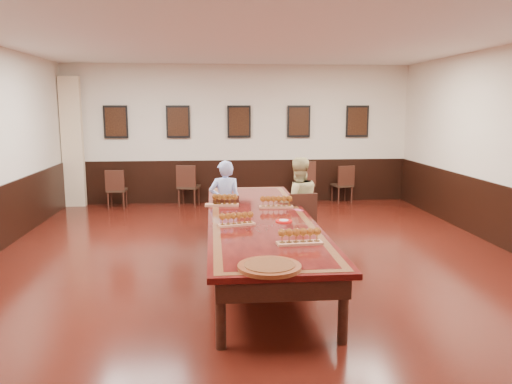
{
  "coord_description": "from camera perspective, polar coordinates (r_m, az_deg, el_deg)",
  "views": [
    {
      "loc": [
        -0.64,
        -6.7,
        2.23
      ],
      "look_at": [
        0.0,
        0.5,
        1.0
      ],
      "focal_mm": 35.0,
      "sensor_mm": 36.0,
      "label": 1
    }
  ],
  "objects": [
    {
      "name": "floor",
      "position": [
        7.09,
        0.36,
        -8.76
      ],
      "size": [
        8.0,
        10.0,
        0.02
      ],
      "primitive_type": "cube",
      "color": "black",
      "rests_on": "ground"
    },
    {
      "name": "ceiling",
      "position": [
        6.8,
        0.39,
        17.95
      ],
      "size": [
        8.0,
        10.0,
        0.02
      ],
      "primitive_type": "cube",
      "color": "white",
      "rests_on": "floor"
    },
    {
      "name": "wall_back",
      "position": [
        11.74,
        -1.96,
        6.59
      ],
      "size": [
        8.0,
        0.02,
        3.2
      ],
      "primitive_type": "cube",
      "color": "beige",
      "rests_on": "floor"
    },
    {
      "name": "wall_front",
      "position": [
        1.91,
        15.02,
        -10.04
      ],
      "size": [
        8.0,
        0.02,
        3.2
      ],
      "primitive_type": "cube",
      "color": "beige",
      "rests_on": "floor"
    },
    {
      "name": "chair_man",
      "position": [
        8.0,
        -3.49,
        -3.29
      ],
      "size": [
        0.42,
        0.46,
        0.88
      ],
      "primitive_type": null,
      "rotation": [
        0.0,
        0.0,
        3.16
      ],
      "color": "black",
      "rests_on": "floor"
    },
    {
      "name": "chair_woman",
      "position": [
        7.88,
        4.97,
        -3.3
      ],
      "size": [
        0.49,
        0.52,
        0.93
      ],
      "primitive_type": null,
      "rotation": [
        0.0,
        0.0,
        3.25
      ],
      "color": "black",
      "rests_on": "floor"
    },
    {
      "name": "spare_chair_a",
      "position": [
        11.53,
        -15.62,
        0.37
      ],
      "size": [
        0.41,
        0.45,
        0.87
      ],
      "primitive_type": null,
      "rotation": [
        0.0,
        0.0,
        3.13
      ],
      "color": "black",
      "rests_on": "floor"
    },
    {
      "name": "spare_chair_b",
      "position": [
        11.45,
        -7.7,
        0.77
      ],
      "size": [
        0.54,
        0.57,
        0.95
      ],
      "primitive_type": null,
      "rotation": [
        0.0,
        0.0,
        2.91
      ],
      "color": "black",
      "rests_on": "floor"
    },
    {
      "name": "spare_chair_c",
      "position": [
        11.62,
        5.55,
        1.1
      ],
      "size": [
        0.52,
        0.56,
        1.01
      ],
      "primitive_type": null,
      "rotation": [
        0.0,
        0.0,
        3.04
      ],
      "color": "black",
      "rests_on": "floor"
    },
    {
      "name": "spare_chair_d",
      "position": [
        11.93,
        9.82,
        0.93
      ],
      "size": [
        0.51,
        0.53,
        0.89
      ],
      "primitive_type": null,
      "rotation": [
        0.0,
        0.0,
        3.36
      ],
      "color": "black",
      "rests_on": "floor"
    },
    {
      "name": "person_man",
      "position": [
        8.04,
        -3.54,
        -1.33
      ],
      "size": [
        0.52,
        0.34,
        1.4
      ],
      "primitive_type": "imported",
      "rotation": [
        0.0,
        0.0,
        3.16
      ],
      "color": "#536CD1",
      "rests_on": "floor"
    },
    {
      "name": "person_woman",
      "position": [
        7.92,
        4.79,
        -1.29
      ],
      "size": [
        0.78,
        0.64,
        1.46
      ],
      "primitive_type": "imported",
      "rotation": [
        0.0,
        0.0,
        3.25
      ],
      "color": "#D5C685",
      "rests_on": "floor"
    },
    {
      "name": "pink_phone",
      "position": [
        7.27,
        4.84,
        -2.07
      ],
      "size": [
        0.14,
        0.15,
        0.01
      ],
      "primitive_type": "cube",
      "rotation": [
        0.0,
        0.0,
        0.61
      ],
      "color": "#CE446C",
      "rests_on": "conference_table"
    },
    {
      "name": "curtain",
      "position": [
        11.95,
        -20.24,
        5.34
      ],
      "size": [
        0.45,
        0.18,
        2.9
      ],
      "primitive_type": "cube",
      "color": "beige",
      "rests_on": "floor"
    },
    {
      "name": "wainscoting",
      "position": [
        6.95,
        0.37,
        -4.76
      ],
      "size": [
        8.0,
        10.0,
        1.0
      ],
      "color": "black",
      "rests_on": "floor"
    },
    {
      "name": "conference_table",
      "position": [
        6.92,
        0.37,
        -3.87
      ],
      "size": [
        1.4,
        5.0,
        0.76
      ],
      "color": "#330809",
      "rests_on": "floor"
    },
    {
      "name": "posters",
      "position": [
        11.66,
        -1.95,
        8.05
      ],
      "size": [
        6.14,
        0.04,
        0.74
      ],
      "color": "black",
      "rests_on": "wall_back"
    },
    {
      "name": "flight_a",
      "position": [
        7.56,
        -3.82,
        -0.97
      ],
      "size": [
        0.52,
        0.2,
        0.19
      ],
      "color": "#A66445",
      "rests_on": "conference_table"
    },
    {
      "name": "flight_b",
      "position": [
        7.4,
        2.32,
        -1.19
      ],
      "size": [
        0.51,
        0.17,
        0.19
      ],
      "color": "#A66445",
      "rests_on": "conference_table"
    },
    {
      "name": "flight_c",
      "position": [
        6.3,
        -2.24,
        -3.17
      ],
      "size": [
        0.49,
        0.26,
        0.18
      ],
      "color": "#A66445",
      "rests_on": "conference_table"
    },
    {
      "name": "flight_d",
      "position": [
        5.47,
        5.01,
        -5.15
      ],
      "size": [
        0.51,
        0.19,
        0.19
      ],
      "color": "#A66445",
      "rests_on": "conference_table"
    },
    {
      "name": "red_plate_grp",
      "position": [
        6.53,
        3.2,
        -3.34
      ],
      "size": [
        0.22,
        0.22,
        0.03
      ],
      "color": "red",
      "rests_on": "conference_table"
    },
    {
      "name": "carved_platter",
      "position": [
        4.67,
        1.54,
        -8.53
      ],
      "size": [
        0.74,
        0.74,
        0.05
      ],
      "color": "#602813",
      "rests_on": "conference_table"
    }
  ]
}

